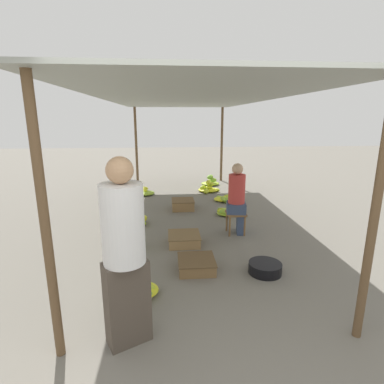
{
  "coord_description": "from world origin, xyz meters",
  "views": [
    {
      "loc": [
        -0.41,
        -2.08,
        2.08
      ],
      "look_at": [
        0.0,
        2.88,
        0.85
      ],
      "focal_mm": 28.0,
      "sensor_mm": 36.0,
      "label": 1
    }
  ],
  "objects_px": {
    "vendor_foreground": "(124,252)",
    "banana_pile_left_2": "(143,192)",
    "crate_near": "(183,204)",
    "stool": "(236,216)",
    "banana_pile_left_1": "(135,220)",
    "banana_pile_right_2": "(225,199)",
    "vendor_seated": "(237,198)",
    "basin_black": "(265,268)",
    "banana_pile_right_3": "(211,182)",
    "banana_pile_left_3": "(131,245)",
    "banana_pile_right_0": "(225,212)",
    "crate_far": "(184,239)",
    "crate_mid": "(196,264)",
    "banana_pile_right_1": "(208,188)",
    "banana_pile_left_0": "(139,290)"
  },
  "relations": [
    {
      "from": "vendor_foreground",
      "to": "banana_pile_left_2",
      "type": "bearing_deg",
      "value": 92.86
    },
    {
      "from": "crate_near",
      "to": "stool",
      "type": "bearing_deg",
      "value": -61.08
    },
    {
      "from": "banana_pile_left_1",
      "to": "banana_pile_right_2",
      "type": "xyz_separation_m",
      "value": [
        2.12,
        1.56,
        -0.03
      ]
    },
    {
      "from": "stool",
      "to": "vendor_seated",
      "type": "height_order",
      "value": "vendor_seated"
    },
    {
      "from": "basin_black",
      "to": "banana_pile_right_3",
      "type": "height_order",
      "value": "banana_pile_right_3"
    },
    {
      "from": "banana_pile_left_3",
      "to": "vendor_seated",
      "type": "bearing_deg",
      "value": 16.21
    },
    {
      "from": "banana_pile_left_2",
      "to": "banana_pile_right_0",
      "type": "relative_size",
      "value": 1.44
    },
    {
      "from": "crate_far",
      "to": "vendor_seated",
      "type": "bearing_deg",
      "value": 22.33
    },
    {
      "from": "crate_near",
      "to": "crate_far",
      "type": "relative_size",
      "value": 0.97
    },
    {
      "from": "vendor_foreground",
      "to": "crate_mid",
      "type": "distance_m",
      "value": 1.74
    },
    {
      "from": "basin_black",
      "to": "banana_pile_right_2",
      "type": "bearing_deg",
      "value": 87.74
    },
    {
      "from": "banana_pile_left_3",
      "to": "crate_far",
      "type": "xyz_separation_m",
      "value": [
        0.87,
        0.13,
        0.02
      ]
    },
    {
      "from": "stool",
      "to": "banana_pile_right_1",
      "type": "distance_m",
      "value": 3.25
    },
    {
      "from": "banana_pile_left_2",
      "to": "banana_pile_left_3",
      "type": "bearing_deg",
      "value": -88.94
    },
    {
      "from": "banana_pile_left_0",
      "to": "banana_pile_right_1",
      "type": "bearing_deg",
      "value": 73.17
    },
    {
      "from": "vendor_seated",
      "to": "banana_pile_left_0",
      "type": "distance_m",
      "value": 2.55
    },
    {
      "from": "vendor_seated",
      "to": "stool",
      "type": "bearing_deg",
      "value": -170.85
    },
    {
      "from": "vendor_seated",
      "to": "banana_pile_left_3",
      "type": "distance_m",
      "value": 2.04
    },
    {
      "from": "vendor_seated",
      "to": "banana_pile_left_0",
      "type": "bearing_deg",
      "value": -131.13
    },
    {
      "from": "stool",
      "to": "crate_near",
      "type": "bearing_deg",
      "value": 118.92
    },
    {
      "from": "banana_pile_left_3",
      "to": "banana_pile_right_2",
      "type": "relative_size",
      "value": 0.7
    },
    {
      "from": "banana_pile_left_1",
      "to": "basin_black",
      "type": "bearing_deg",
      "value": -46.99
    },
    {
      "from": "banana_pile_left_2",
      "to": "banana_pile_right_0",
      "type": "bearing_deg",
      "value": -45.44
    },
    {
      "from": "banana_pile_left_2",
      "to": "banana_pile_right_0",
      "type": "xyz_separation_m",
      "value": [
        1.93,
        -1.96,
        -0.0
      ]
    },
    {
      "from": "banana_pile_right_2",
      "to": "stool",
      "type": "bearing_deg",
      "value": -95.87
    },
    {
      "from": "basin_black",
      "to": "banana_pile_right_1",
      "type": "distance_m",
      "value": 4.72
    },
    {
      "from": "basin_black",
      "to": "banana_pile_right_3",
      "type": "bearing_deg",
      "value": 89.48
    },
    {
      "from": "banana_pile_right_1",
      "to": "banana_pile_right_3",
      "type": "bearing_deg",
      "value": 77.64
    },
    {
      "from": "banana_pile_right_0",
      "to": "crate_far",
      "type": "xyz_separation_m",
      "value": [
        -0.99,
        -1.49,
        0.02
      ]
    },
    {
      "from": "banana_pile_left_0",
      "to": "banana_pile_left_3",
      "type": "distance_m",
      "value": 1.34
    },
    {
      "from": "stool",
      "to": "basin_black",
      "type": "relative_size",
      "value": 0.9
    },
    {
      "from": "crate_near",
      "to": "banana_pile_left_3",
      "type": "bearing_deg",
      "value": -114.14
    },
    {
      "from": "stool",
      "to": "banana_pile_right_1",
      "type": "relative_size",
      "value": 0.63
    },
    {
      "from": "vendor_foreground",
      "to": "banana_pile_left_2",
      "type": "relative_size",
      "value": 2.66
    },
    {
      "from": "banana_pile_right_0",
      "to": "banana_pile_right_2",
      "type": "relative_size",
      "value": 0.72
    },
    {
      "from": "banana_pile_right_2",
      "to": "banana_pile_right_0",
      "type": "bearing_deg",
      "value": -100.62
    },
    {
      "from": "banana_pile_right_1",
      "to": "crate_near",
      "type": "relative_size",
      "value": 1.24
    },
    {
      "from": "stool",
      "to": "banana_pile_right_0",
      "type": "height_order",
      "value": "stool"
    },
    {
      "from": "crate_near",
      "to": "banana_pile_left_1",
      "type": "bearing_deg",
      "value": -136.36
    },
    {
      "from": "banana_pile_right_0",
      "to": "crate_far",
      "type": "distance_m",
      "value": 1.79
    },
    {
      "from": "vendor_foreground",
      "to": "crate_far",
      "type": "height_order",
      "value": "vendor_foreground"
    },
    {
      "from": "banana_pile_left_3",
      "to": "banana_pile_right_2",
      "type": "bearing_deg",
      "value": 52.88
    },
    {
      "from": "basin_black",
      "to": "banana_pile_right_0",
      "type": "relative_size",
      "value": 0.98
    },
    {
      "from": "stool",
      "to": "banana_pile_left_2",
      "type": "distance_m",
      "value": 3.61
    },
    {
      "from": "banana_pile_right_0",
      "to": "crate_mid",
      "type": "distance_m",
      "value": 2.56
    },
    {
      "from": "vendor_foreground",
      "to": "banana_pile_left_3",
      "type": "bearing_deg",
      "value": 95.94
    },
    {
      "from": "crate_near",
      "to": "crate_mid",
      "type": "xyz_separation_m",
      "value": [
        0.03,
        -2.92,
        -0.03
      ]
    },
    {
      "from": "banana_pile_left_1",
      "to": "stool",
      "type": "bearing_deg",
      "value": -18.68
    },
    {
      "from": "banana_pile_left_0",
      "to": "banana_pile_left_3",
      "type": "bearing_deg",
      "value": 100.26
    },
    {
      "from": "banana_pile_left_0",
      "to": "banana_pile_right_3",
      "type": "bearing_deg",
      "value": 73.82
    }
  ]
}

